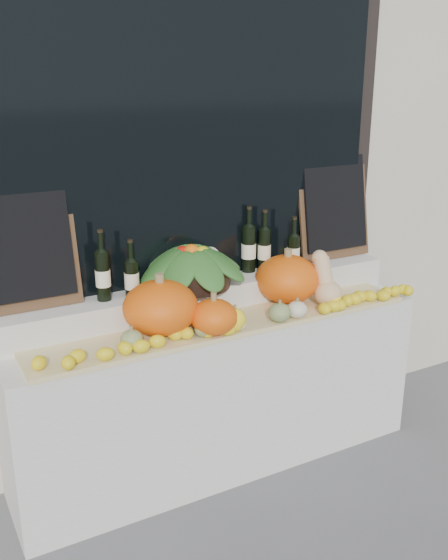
% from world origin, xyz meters
% --- Properties ---
extents(storefront_facade, '(7.00, 0.94, 4.50)m').
position_xyz_m(storefront_facade, '(0.00, 2.25, 2.25)').
color(storefront_facade, beige).
rests_on(storefront_facade, ground).
extents(display_sill, '(2.30, 0.55, 0.88)m').
position_xyz_m(display_sill, '(0.00, 1.52, 0.44)').
color(display_sill, silver).
rests_on(display_sill, ground).
extents(rear_tier, '(2.30, 0.25, 0.16)m').
position_xyz_m(rear_tier, '(0.00, 1.68, 0.96)').
color(rear_tier, silver).
rests_on(rear_tier, display_sill).
extents(straw_bedding, '(2.10, 0.32, 0.02)m').
position_xyz_m(straw_bedding, '(0.00, 1.40, 0.89)').
color(straw_bedding, tan).
rests_on(straw_bedding, display_sill).
extents(pumpkin_left, '(0.48, 0.48, 0.27)m').
position_xyz_m(pumpkin_left, '(-0.36, 1.44, 1.04)').
color(pumpkin_left, '#F35F0C').
rests_on(pumpkin_left, straw_bedding).
extents(pumpkin_right, '(0.45, 0.45, 0.27)m').
position_xyz_m(pumpkin_right, '(0.44, 1.51, 1.04)').
color(pumpkin_right, '#F35F0C').
rests_on(pumpkin_right, straw_bedding).
extents(pumpkin_center, '(0.24, 0.24, 0.18)m').
position_xyz_m(pumpkin_center, '(-0.14, 1.31, 0.99)').
color(pumpkin_center, '#F35F0C').
rests_on(pumpkin_center, straw_bedding).
extents(butternut_squash, '(0.16, 0.21, 0.30)m').
position_xyz_m(butternut_squash, '(0.60, 1.37, 1.03)').
color(butternut_squash, '#E2B685').
rests_on(butternut_squash, straw_bedding).
extents(decorative_gourds, '(1.26, 0.16, 0.14)m').
position_xyz_m(decorative_gourds, '(0.05, 1.29, 0.95)').
color(decorative_gourds, '#345B1B').
rests_on(decorative_gourds, straw_bedding).
extents(lemon_heap, '(2.20, 0.16, 0.06)m').
position_xyz_m(lemon_heap, '(0.00, 1.29, 0.94)').
color(lemon_heap, yellow).
rests_on(lemon_heap, straw_bedding).
extents(produce_bowl, '(0.63, 0.63, 0.24)m').
position_xyz_m(produce_bowl, '(-0.08, 1.66, 1.15)').
color(produce_bowl, black).
rests_on(produce_bowl, rear_tier).
extents(wine_bottle_far_left, '(0.08, 0.08, 0.37)m').
position_xyz_m(wine_bottle_far_left, '(-0.57, 1.67, 1.17)').
color(wine_bottle_far_left, black).
rests_on(wine_bottle_far_left, rear_tier).
extents(wine_bottle_near_left, '(0.08, 0.08, 0.30)m').
position_xyz_m(wine_bottle_near_left, '(-0.42, 1.66, 1.14)').
color(wine_bottle_near_left, black).
rests_on(wine_bottle_near_left, rear_tier).
extents(wine_bottle_tall, '(0.08, 0.08, 0.38)m').
position_xyz_m(wine_bottle_tall, '(0.31, 1.73, 1.18)').
color(wine_bottle_tall, black).
rests_on(wine_bottle_tall, rear_tier).
extents(wine_bottle_near_right, '(0.08, 0.08, 0.36)m').
position_xyz_m(wine_bottle_near_right, '(0.40, 1.70, 1.17)').
color(wine_bottle_near_right, black).
rests_on(wine_bottle_near_right, rear_tier).
extents(wine_bottle_far_right, '(0.08, 0.08, 0.31)m').
position_xyz_m(wine_bottle_far_right, '(0.56, 1.65, 1.14)').
color(wine_bottle_far_right, black).
rests_on(wine_bottle_far_right, rear_tier).
extents(chalkboard_left, '(0.50, 0.13, 0.61)m').
position_xyz_m(chalkboard_left, '(-0.92, 1.74, 1.36)').
color(chalkboard_left, '#4C331E').
rests_on(chalkboard_left, rear_tier).
extents(chalkboard_right, '(0.50, 0.13, 0.61)m').
position_xyz_m(chalkboard_right, '(0.92, 1.74, 1.36)').
color(chalkboard_right, '#4C331E').
rests_on(chalkboard_right, rear_tier).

